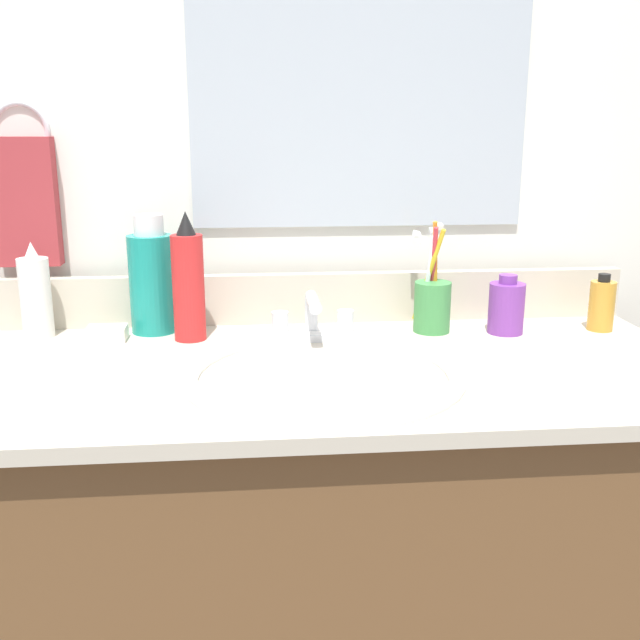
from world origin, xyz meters
The scene contains 16 objects.
vanity_cabinet centered at (0.00, 0.00, 0.35)m, with size 1.12×0.49×0.70m, color brown.
countertop centered at (0.00, 0.00, 0.71)m, with size 1.17×0.53×0.02m, color beige.
backsplash centered at (0.00, 0.26, 0.77)m, with size 1.17×0.02×0.09m, color beige.
back_wall centered at (0.00, 0.32, 0.65)m, with size 2.27×0.04×1.30m, color white.
mirror_panel centered at (0.10, 0.30, 1.17)m, with size 0.60×0.01×0.56m, color #B2BCC6.
towel_ring centered at (-0.49, 0.30, 1.06)m, with size 0.10×0.10×0.01m, color silver.
hand_towel centered at (-0.49, 0.28, 0.94)m, with size 0.11×0.04×0.22m, color #A53338.
sink_basin centered at (0.00, -0.06, 0.69)m, with size 0.40×0.40×0.11m.
faucet centered at (0.00, 0.14, 0.75)m, with size 0.16×0.10×0.08m.
bottle_mouthwash_teal centered at (-0.27, 0.22, 0.81)m, with size 0.08×0.08×0.20m.
bottle_oil_amber centered at (0.51, 0.15, 0.77)m, with size 0.04×0.04×0.10m.
bottle_cream_purple centered at (0.34, 0.15, 0.77)m, with size 0.06×0.06×0.10m.
bottle_lotion_white centered at (-0.46, 0.20, 0.79)m, with size 0.05×0.05×0.16m.
bottle_spray_red centered at (-0.20, 0.16, 0.82)m, with size 0.05×0.05×0.21m.
cup_green centered at (0.21, 0.17, 0.77)m, with size 0.06×0.08×0.19m.
soap_bar centered at (-0.34, 0.17, 0.73)m, with size 0.06×0.04×0.02m, color white.
Camera 1 is at (-0.10, -1.05, 1.07)m, focal length 41.62 mm.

